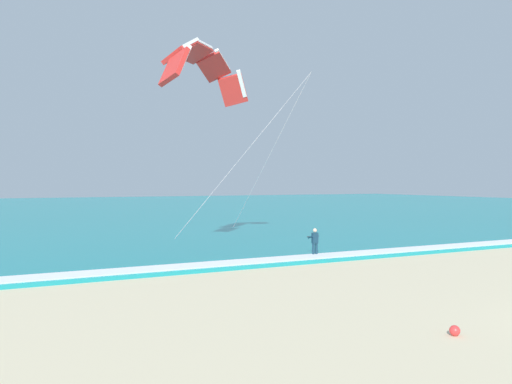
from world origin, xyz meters
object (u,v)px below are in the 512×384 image
(kitesurfer, at_px, (315,242))
(kite_primary, at_px, (202,66))
(beach_ball, at_px, (455,331))
(surfboard, at_px, (315,258))

(kitesurfer, height_order, kite_primary, kite_primary)
(kite_primary, bearing_deg, kitesurfer, -48.41)
(kite_primary, distance_m, beach_ball, 22.35)
(kitesurfer, distance_m, beach_ball, 14.53)
(surfboard, distance_m, kite_primary, 13.52)
(kite_primary, height_order, beach_ball, kite_primary)
(kitesurfer, distance_m, kite_primary, 12.75)
(surfboard, bearing_deg, beach_ball, -106.92)
(surfboard, xyz_separation_m, beach_ball, (-4.22, -13.86, 0.12))
(surfboard, bearing_deg, kitesurfer, 90.24)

